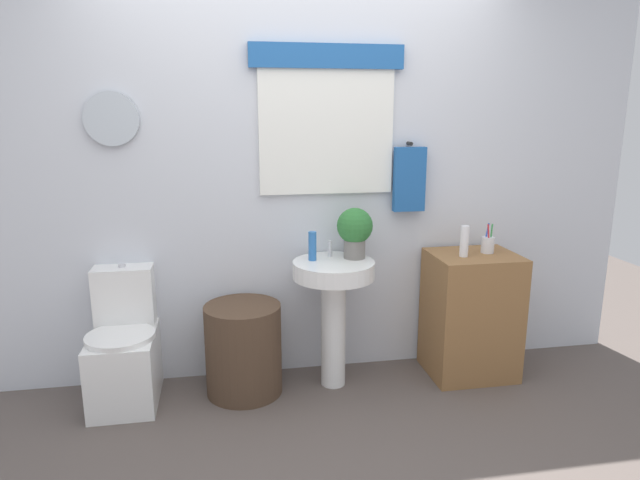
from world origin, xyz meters
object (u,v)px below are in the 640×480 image
wooden_cabinet (471,314)px  soap_bottle (312,246)px  laundry_hamper (244,349)px  potted_plant (355,230)px  toilet (125,351)px  toothbrush_cup (488,244)px  lotion_bottle (464,241)px  pedestal_sink (334,294)px

wooden_cabinet → soap_bottle: bearing=177.2°
laundry_hamper → soap_bottle: soap_bottle is taller
potted_plant → toilet: bearing=-178.9°
toilet → soap_bottle: (1.11, 0.02, 0.58)m
toilet → toothbrush_cup: bearing=-0.4°
laundry_hamper → lotion_bottle: lotion_bottle is taller
wooden_cabinet → toothbrush_cup: toothbrush_cup is taller
lotion_bottle → toothbrush_cup: (0.19, 0.06, -0.04)m
laundry_hamper → potted_plant: bearing=5.0°
pedestal_sink → soap_bottle: 0.32m
pedestal_sink → wooden_cabinet: bearing=0.0°
laundry_hamper → soap_bottle: size_ratio=3.14×
pedestal_sink → lotion_bottle: bearing=-2.9°
pedestal_sink → lotion_bottle: (0.80, -0.04, 0.30)m
wooden_cabinet → potted_plant: potted_plant is taller
soap_bottle → potted_plant: bearing=2.2°
wooden_cabinet → lotion_bottle: size_ratio=4.17×
soap_bottle → lotion_bottle: (0.92, -0.09, 0.01)m
toilet → lotion_bottle: lotion_bottle is taller
potted_plant → lotion_bottle: size_ratio=1.61×
toilet → toothbrush_cup: toothbrush_cup is taller
potted_plant → lotion_bottle: 0.67m
lotion_bottle → laundry_hamper: bearing=178.3°
toilet → laundry_hamper: bearing=-2.9°
potted_plant → wooden_cabinet: bearing=-4.6°
wooden_cabinet → toilet: bearing=179.1°
lotion_bottle → soap_bottle: bearing=174.4°
toilet → wooden_cabinet: 2.12m
laundry_hamper → toothbrush_cup: toothbrush_cup is taller
toilet → lotion_bottle: bearing=-2.1°
wooden_cabinet → soap_bottle: (-1.01, 0.05, 0.48)m
lotion_bottle → toothbrush_cup: size_ratio=1.03×
laundry_hamper → wooden_cabinet: 1.44m
laundry_hamper → potted_plant: size_ratio=1.79×
pedestal_sink → toilet: bearing=178.4°
soap_bottle → lotion_bottle: bearing=-5.6°
soap_bottle → potted_plant: (0.26, 0.01, 0.09)m
laundry_hamper → potted_plant: (0.69, 0.06, 0.69)m
toothbrush_cup → potted_plant: bearing=177.3°
laundry_hamper → soap_bottle: 0.74m
wooden_cabinet → soap_bottle: size_ratio=4.54×
potted_plant → soap_bottle: bearing=-177.8°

